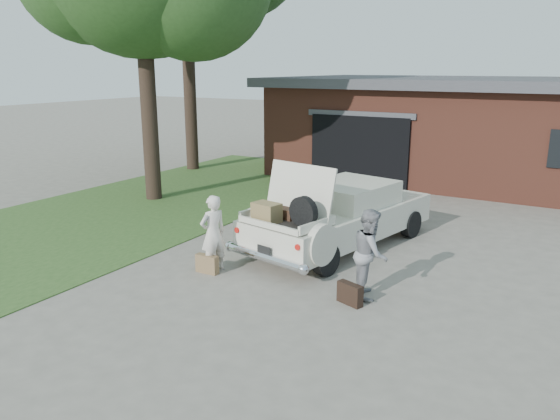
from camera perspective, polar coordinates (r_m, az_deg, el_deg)
The scene contains 8 objects.
ground at distance 9.94m, azimuth -1.77°, elevation -6.91°, with size 90.00×90.00×0.00m, color gray.
grass_strip at distance 15.46m, azimuth -13.15°, elevation 0.70°, with size 6.00×16.00×0.02m, color #2D4C1E.
house at distance 19.77m, azimuth 18.99°, elevation 8.19°, with size 12.80×7.80×3.30m.
sedan at distance 11.39m, azimuth 6.26°, elevation -0.51°, with size 2.68×4.92×1.92m.
woman_left at distance 10.02m, azimuth -7.01°, elevation -2.47°, with size 0.52×0.34×1.44m, color silver.
woman_right at distance 9.00m, azimuth 9.42°, elevation -4.46°, with size 0.71×0.56×1.47m, color gray.
suitcase_left at distance 10.11m, azimuth -7.62°, elevation -5.61°, with size 0.44×0.14×0.34m, color olive.
suitcase_right at distance 8.83m, azimuth 7.32°, elevation -8.68°, with size 0.45×0.14×0.35m, color black.
Camera 1 is at (4.95, -7.79, 3.67)m, focal length 35.00 mm.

